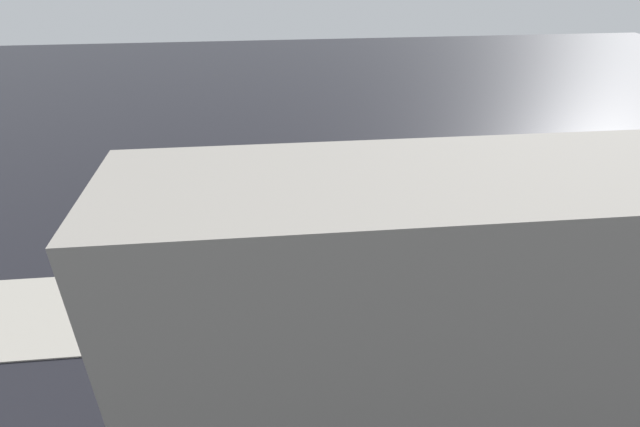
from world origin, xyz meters
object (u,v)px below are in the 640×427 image
parked_sedan (633,195)px  sign_post (227,253)px  fire_hydrant (298,249)px  pedestrian (271,237)px  moving_hatchback (366,193)px

parked_sedan → sign_post: size_ratio=1.91×
fire_hydrant → sign_post: size_ratio=0.33×
pedestrian → sign_post: bearing=60.8°
pedestrian → sign_post: (1.11, 1.98, 0.90)m
pedestrian → moving_hatchback: bearing=-150.2°
fire_hydrant → sign_post: 2.82m
parked_sedan → pedestrian: 12.05m
fire_hydrant → pedestrian: (0.80, -0.27, 0.28)m
pedestrian → sign_post: size_ratio=0.51×
parked_sedan → fire_hydrant: bearing=5.8°
pedestrian → parked_sedan: bearing=-175.8°
sign_post → moving_hatchback: bearing=-138.5°
pedestrian → sign_post: sign_post is taller
parked_sedan → pedestrian: (12.02, 0.88, -0.31)m
moving_hatchback → fire_hydrant: 3.28m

